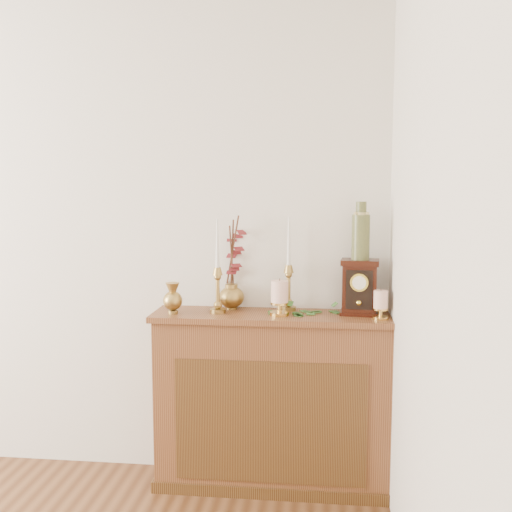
# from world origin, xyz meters

# --- Properties ---
(console_shelf) EXTENTS (1.24, 0.34, 0.93)m
(console_shelf) POSITION_xyz_m (1.40, 2.10, 0.44)
(console_shelf) COLOR brown
(console_shelf) RESTS_ON ground
(candlestick_left) EXTENTS (0.08, 0.08, 0.48)m
(candlestick_left) POSITION_xyz_m (1.12, 2.09, 1.09)
(candlestick_left) COLOR #9E7B3F
(candlestick_left) RESTS_ON console_shelf
(candlestick_center) EXTENTS (0.08, 0.08, 0.49)m
(candlestick_center) POSITION_xyz_m (1.48, 2.19, 1.09)
(candlestick_center) COLOR #9E7B3F
(candlestick_center) RESTS_ON console_shelf
(bud_vase) EXTENTS (0.10, 0.10, 0.16)m
(bud_vase) POSITION_xyz_m (0.89, 2.04, 1.01)
(bud_vase) COLOR #9E7B3F
(bud_vase) RESTS_ON console_shelf
(ginger_jar) EXTENTS (0.20, 0.22, 0.50)m
(ginger_jar) POSITION_xyz_m (1.18, 2.23, 1.16)
(ginger_jar) COLOR #9E7B3F
(ginger_jar) RESTS_ON console_shelf
(pillar_candle_left) EXTENTS (0.10, 0.10, 0.19)m
(pillar_candle_left) POSITION_xyz_m (1.44, 2.06, 1.03)
(pillar_candle_left) COLOR gold
(pillar_candle_left) RESTS_ON console_shelf
(pillar_candle_right) EXTENTS (0.08, 0.08, 0.15)m
(pillar_candle_right) POSITION_xyz_m (1.94, 2.03, 1.01)
(pillar_candle_right) COLOR gold
(pillar_candle_right) RESTS_ON console_shelf
(ivy_garland) EXTENTS (0.40, 0.16, 0.07)m
(ivy_garland) POSITION_xyz_m (1.61, 2.11, 0.94)
(ivy_garland) COLOR #336727
(ivy_garland) RESTS_ON console_shelf
(mantel_clock) EXTENTS (0.20, 0.15, 0.28)m
(mantel_clock) POSITION_xyz_m (1.84, 2.12, 1.07)
(mantel_clock) COLOR #34140A
(mantel_clock) RESTS_ON console_shelf
(ceramic_vase) EXTENTS (0.09, 0.09, 0.29)m
(ceramic_vase) POSITION_xyz_m (1.84, 2.13, 1.34)
(ceramic_vase) COLOR #193225
(ceramic_vase) RESTS_ON mantel_clock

